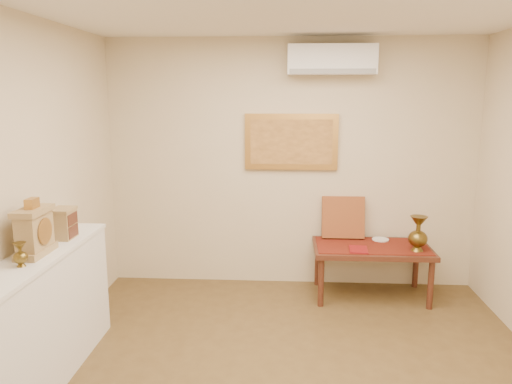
# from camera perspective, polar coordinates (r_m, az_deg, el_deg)

# --- Properties ---
(wall_back) EXTENTS (4.00, 0.02, 2.70)m
(wall_back) POSITION_cam_1_polar(r_m,az_deg,el_deg) (5.47, 4.01, 3.17)
(wall_back) COLOR beige
(wall_back) RESTS_ON ground
(brass_urn_small) EXTENTS (0.10, 0.10, 0.21)m
(brass_urn_small) POSITION_cam_1_polar(r_m,az_deg,el_deg) (3.66, -25.36, -6.11)
(brass_urn_small) COLOR brown
(brass_urn_small) RESTS_ON display_ledge
(table_cloth) EXTENTS (1.14, 0.59, 0.01)m
(table_cloth) POSITION_cam_1_polar(r_m,az_deg,el_deg) (5.36, 13.11, -6.00)
(table_cloth) COLOR maroon
(table_cloth) RESTS_ON low_table
(brass_urn_tall) EXTENTS (0.19, 0.19, 0.43)m
(brass_urn_tall) POSITION_cam_1_polar(r_m,az_deg,el_deg) (5.25, 18.06, -4.12)
(brass_urn_tall) COLOR brown
(brass_urn_tall) RESTS_ON table_cloth
(plate) EXTENTS (0.18, 0.18, 0.01)m
(plate) POSITION_cam_1_polar(r_m,az_deg,el_deg) (5.57, 14.04, -5.28)
(plate) COLOR white
(plate) RESTS_ON table_cloth
(menu) EXTENTS (0.20, 0.26, 0.01)m
(menu) POSITION_cam_1_polar(r_m,az_deg,el_deg) (5.17, 11.63, -6.45)
(menu) COLOR maroon
(menu) RESTS_ON table_cloth
(cushion) EXTENTS (0.46, 0.19, 0.47)m
(cushion) POSITION_cam_1_polar(r_m,az_deg,el_deg) (5.53, 9.92, -2.85)
(cushion) COLOR maroon
(cushion) RESTS_ON table_cloth
(display_ledge) EXTENTS (0.37, 2.02, 0.98)m
(display_ledge) POSITION_cam_1_polar(r_m,az_deg,el_deg) (3.97, -24.14, -13.87)
(display_ledge) COLOR white
(display_ledge) RESTS_ON floor
(mantel_clock) EXTENTS (0.17, 0.36, 0.41)m
(mantel_clock) POSITION_cam_1_polar(r_m,az_deg,el_deg) (3.86, -23.97, -4.09)
(mantel_clock) COLOR tan
(mantel_clock) RESTS_ON display_ledge
(wooden_chest) EXTENTS (0.16, 0.21, 0.24)m
(wooden_chest) POSITION_cam_1_polar(r_m,az_deg,el_deg) (4.22, -21.13, -3.35)
(wooden_chest) COLOR tan
(wooden_chest) RESTS_ON display_ledge
(low_table) EXTENTS (1.20, 0.70, 0.55)m
(low_table) POSITION_cam_1_polar(r_m,az_deg,el_deg) (5.38, 13.08, -6.71)
(low_table) COLOR #502518
(low_table) RESTS_ON floor
(painting) EXTENTS (1.00, 0.06, 0.60)m
(painting) POSITION_cam_1_polar(r_m,az_deg,el_deg) (5.41, 4.05, 5.75)
(painting) COLOR #B5813A
(painting) RESTS_ON wall_back
(ac_unit) EXTENTS (0.90, 0.25, 0.30)m
(ac_unit) POSITION_cam_1_polar(r_m,az_deg,el_deg) (5.32, 8.65, 14.71)
(ac_unit) COLOR white
(ac_unit) RESTS_ON wall_back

